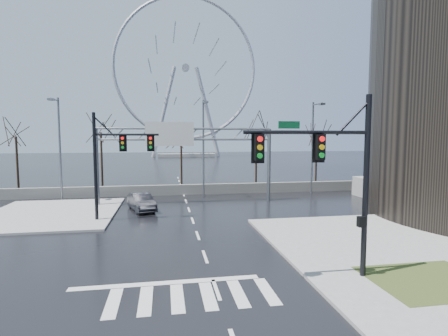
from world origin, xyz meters
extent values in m
plane|color=black|center=(0.00, 0.00, 0.00)|extent=(260.00, 260.00, 0.00)
cube|color=gray|center=(10.00, 2.00, 0.07)|extent=(12.00, 10.00, 0.15)
cube|color=gray|center=(-11.00, 12.00, 0.07)|extent=(10.00, 12.00, 0.15)
cube|color=#313F1A|center=(9.00, -5.00, 0.15)|extent=(5.00, 4.00, 0.02)
cube|color=slate|center=(0.00, 20.00, 0.55)|extent=(52.00, 0.50, 1.10)
cylinder|color=black|center=(6.50, -4.00, 4.00)|extent=(0.24, 0.24, 8.00)
cylinder|color=black|center=(3.80, -4.00, 6.40)|extent=(5.40, 0.16, 0.16)
cube|color=black|center=(4.30, -4.15, 5.80)|extent=(0.35, 0.28, 1.05)
cube|color=black|center=(1.70, -4.15, 5.80)|extent=(0.35, 0.28, 1.05)
cylinder|color=black|center=(-7.00, 9.00, 4.00)|extent=(0.24, 0.24, 8.00)
cylinder|color=black|center=(-4.70, 9.00, 6.40)|extent=(4.60, 0.16, 0.16)
cube|color=black|center=(-5.00, 8.85, 5.80)|extent=(0.35, 0.28, 1.05)
cube|color=black|center=(-3.00, 8.85, 5.80)|extent=(0.35, 0.28, 1.05)
cylinder|color=slate|center=(-8.00, 15.00, 3.50)|extent=(0.36, 0.36, 7.00)
cylinder|color=slate|center=(8.00, 15.00, 3.50)|extent=(0.36, 0.36, 7.00)
cylinder|color=slate|center=(0.00, 15.00, 7.00)|extent=(16.00, 0.20, 0.20)
cylinder|color=slate|center=(0.00, 15.00, 6.00)|extent=(16.00, 0.20, 0.20)
cube|color=#094522|center=(-1.50, 14.85, 6.50)|extent=(4.20, 0.10, 2.00)
cube|color=silver|center=(-1.50, 14.79, 6.50)|extent=(4.40, 0.02, 2.20)
cylinder|color=slate|center=(-12.00, 18.50, 5.00)|extent=(0.20, 0.20, 10.00)
cylinder|color=slate|center=(-12.00, 17.40, 9.70)|extent=(0.12, 2.20, 0.12)
cube|color=slate|center=(-12.00, 16.40, 9.60)|extent=(0.50, 0.70, 0.18)
cylinder|color=slate|center=(2.00, 18.50, 5.00)|extent=(0.20, 0.20, 10.00)
cylinder|color=slate|center=(2.00, 17.40, 9.70)|extent=(0.12, 2.20, 0.12)
cube|color=slate|center=(2.00, 16.40, 9.60)|extent=(0.50, 0.70, 0.18)
cylinder|color=slate|center=(14.00, 18.50, 5.00)|extent=(0.20, 0.20, 10.00)
cylinder|color=slate|center=(14.00, 17.40, 9.70)|extent=(0.12, 2.20, 0.12)
cube|color=slate|center=(14.00, 16.40, 9.60)|extent=(0.50, 0.70, 0.18)
cylinder|color=black|center=(-18.00, 24.00, 3.15)|extent=(0.24, 0.24, 6.30)
cylinder|color=black|center=(-9.00, 23.50, 3.38)|extent=(0.24, 0.24, 6.75)
cylinder|color=black|center=(0.00, 24.50, 2.93)|extent=(0.24, 0.24, 5.85)
cylinder|color=black|center=(9.00, 23.50, 3.51)|extent=(0.24, 0.24, 7.02)
cylinder|color=black|center=(17.00, 24.00, 3.06)|extent=(0.24, 0.24, 6.12)
cube|color=gray|center=(5.00, 95.00, 0.50)|extent=(18.00, 6.00, 1.00)
torus|color=#B2B2B7|center=(5.00, 95.00, 28.00)|extent=(45.00, 1.00, 45.00)
cylinder|color=#B2B2B7|center=(5.00, 95.00, 28.00)|extent=(2.40, 1.50, 2.40)
cylinder|color=#B2B2B7|center=(-2.00, 95.00, 14.00)|extent=(8.28, 1.20, 28.82)
cylinder|color=#B2B2B7|center=(12.00, 95.00, 14.00)|extent=(8.28, 1.20, 28.82)
imported|color=black|center=(-3.98, 12.37, 0.73)|extent=(2.82, 4.71, 1.47)
camera|label=1|loc=(-2.02, -17.61, 6.20)|focal=28.00mm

